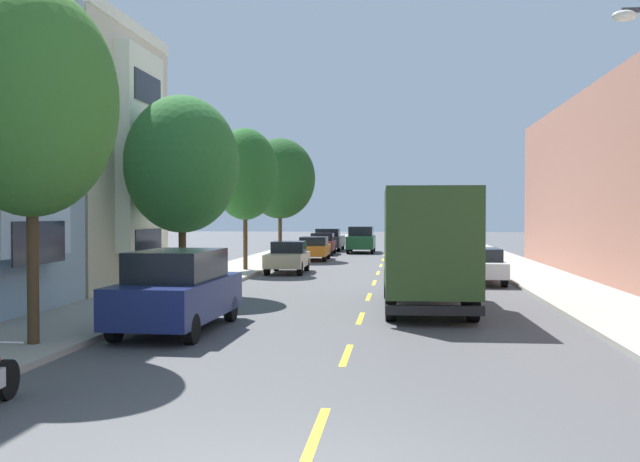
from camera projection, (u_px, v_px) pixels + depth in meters
name	position (u px, v px, depth m)	size (l,w,h in m)	color
ground_plane	(380.00, 268.00, 36.84)	(160.00, 160.00, 0.00)	#4C4C4F
sidewalk_left	(238.00, 269.00, 35.66)	(3.20, 120.00, 0.14)	#A39E93
sidewalk_right	(526.00, 271.00, 34.06)	(3.20, 120.00, 0.14)	#A39E93
lane_centerline_dashes	(376.00, 277.00, 31.38)	(0.14, 47.20, 0.01)	yellow
street_tree_nearest	(31.00, 101.00, 14.35)	(3.47, 3.47, 7.31)	#47331E
street_tree_second	(182.00, 164.00, 24.26)	(3.93, 3.93, 6.73)	#47331E
street_tree_third	(245.00, 174.00, 34.15)	(3.22, 3.22, 6.83)	#47331E
street_tree_farthest	(280.00, 179.00, 44.05)	(4.39, 4.39, 7.41)	#47331E
delivery_box_truck	(426.00, 243.00, 20.52)	(2.60, 7.21, 3.50)	#2D471E
parked_hatchback_burgundy	(322.00, 244.00, 49.64)	(1.83, 4.04, 1.50)	maroon
parked_hatchback_champagne	(288.00, 257.00, 33.82)	(1.82, 4.03, 1.50)	tan
parked_pickup_charcoal	(329.00, 240.00, 54.90)	(2.01, 5.31, 1.73)	#333338
parked_suv_red	(451.00, 242.00, 46.82)	(2.08, 4.85, 1.93)	#AD1E1E
parked_sedan_white	(479.00, 265.00, 28.71)	(1.80, 4.50, 1.43)	silver
parked_suv_navy	(178.00, 290.00, 16.89)	(2.05, 4.84, 1.93)	navy
parked_sedan_orange	(314.00, 248.00, 43.40)	(1.90, 4.54, 1.43)	orange
moving_forest_sedan	(361.00, 239.00, 52.02)	(1.95, 4.80, 1.93)	#194C28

